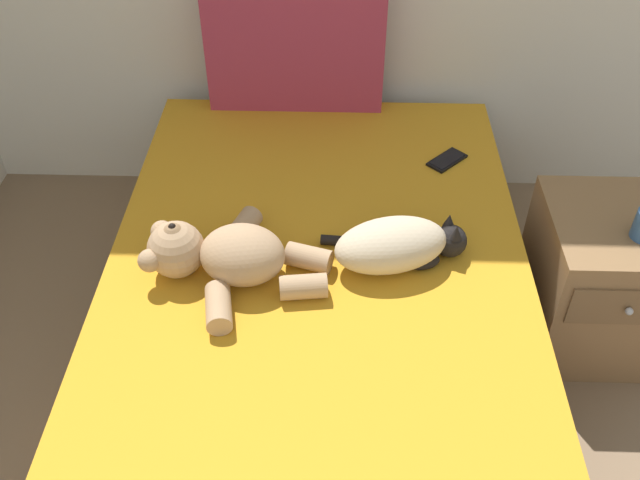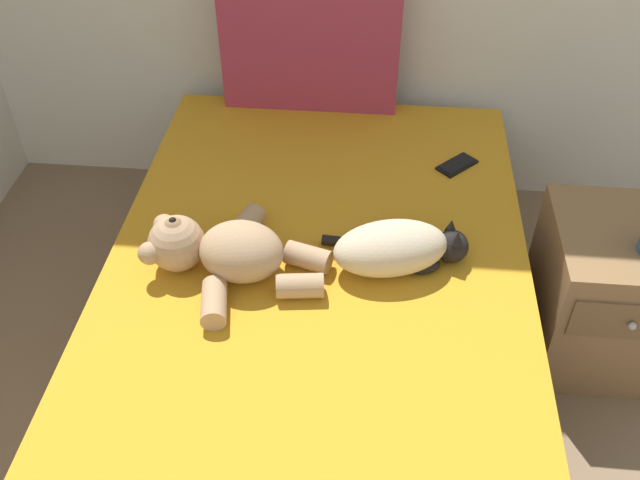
{
  "view_description": "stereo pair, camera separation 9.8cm",
  "coord_description": "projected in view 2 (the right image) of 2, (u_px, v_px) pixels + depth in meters",
  "views": [
    {
      "loc": [
        1.52,
        1.27,
        1.92
      ],
      "look_at": [
        1.47,
        2.82,
        0.54
      ],
      "focal_mm": 39.58,
      "sensor_mm": 36.0,
      "label": 1
    },
    {
      "loc": [
        1.61,
        1.27,
        1.92
      ],
      "look_at": [
        1.47,
        2.82,
        0.54
      ],
      "focal_mm": 39.58,
      "sensor_mm": 36.0,
      "label": 2
    }
  ],
  "objects": [
    {
      "name": "cell_phone",
      "position": [
        457.0,
        165.0,
        2.49
      ],
      "size": [
        0.16,
        0.16,
        0.01
      ],
      "color": "black",
      "rests_on": "bed"
    },
    {
      "name": "cat",
      "position": [
        397.0,
        248.0,
        2.06
      ],
      "size": [
        0.44,
        0.28,
        0.15
      ],
      "color": "#C6B293",
      "rests_on": "bed"
    },
    {
      "name": "bed",
      "position": [
        315.0,
        332.0,
        2.22
      ],
      "size": [
        1.32,
        2.1,
        0.47
      ],
      "color": "olive",
      "rests_on": "ground_plane"
    },
    {
      "name": "teddy_bear",
      "position": [
        223.0,
        251.0,
        2.04
      ],
      "size": [
        0.55,
        0.49,
        0.18
      ],
      "color": "tan",
      "rests_on": "bed"
    },
    {
      "name": "patterned_cushion",
      "position": [
        310.0,
        45.0,
        2.63
      ],
      "size": [
        0.67,
        0.1,
        0.51
      ],
      "color": "#A5334C",
      "rests_on": "bed"
    },
    {
      "name": "nightstand",
      "position": [
        604.0,
        292.0,
        2.31
      ],
      "size": [
        0.41,
        0.49,
        0.52
      ],
      "color": "olive",
      "rests_on": "ground_plane"
    }
  ]
}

